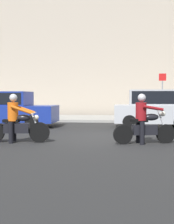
{
  "coord_description": "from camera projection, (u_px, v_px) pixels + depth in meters",
  "views": [
    {
      "loc": [
        0.83,
        -10.88,
        1.53
      ],
      "look_at": [
        -0.41,
        -0.56,
        0.95
      ],
      "focal_mm": 47.91,
      "sensor_mm": 36.0,
      "label": 1
    }
  ],
  "objects": [
    {
      "name": "parked_hatchback_silver",
      "position": [
        153.0,
        108.0,
        14.19
      ],
      "size": [
        3.64,
        1.76,
        1.8
      ],
      "color": "#B2B5BA",
      "rests_on": "ground_plane"
    },
    {
      "name": "motorcycle_with_rider_orange_stripe",
      "position": [
        16.0,
        123.0,
        9.7
      ],
      "size": [
        2.13,
        0.71,
        1.58
      ],
      "color": "black",
      "rests_on": "ground_plane"
    },
    {
      "name": "street_sign_post",
      "position": [
        162.0,
        91.0,
        18.37
      ],
      "size": [
        0.44,
        0.08,
        2.76
      ],
      "color": "gray",
      "rests_on": "sidewalk_slab"
    },
    {
      "name": "motorcycle_with_rider_crimson",
      "position": [
        144.0,
        123.0,
        9.45
      ],
      "size": [
        1.98,
        0.79,
        1.58
      ],
      "color": "black",
      "rests_on": "ground_plane"
    },
    {
      "name": "parked_sedan_cobalt_blue",
      "position": [
        6.0,
        109.0,
        14.66
      ],
      "size": [
        4.79,
        1.82,
        1.72
      ],
      "color": "navy",
      "rests_on": "ground_plane"
    },
    {
      "name": "ground_plane",
      "position": [
        100.0,
        137.0,
        10.97
      ],
      "size": [
        80.0,
        80.0,
        0.0
      ],
      "primitive_type": "plane",
      "color": "#252525"
    },
    {
      "name": "building_facade",
      "position": [
        112.0,
        20.0,
        21.88
      ],
      "size": [
        40.0,
        1.4,
        14.11
      ],
      "primitive_type": "cube",
      "color": "#B7A893",
      "rests_on": "ground_plane"
    },
    {
      "name": "sidewalk_slab",
      "position": [
        110.0,
        119.0,
        18.89
      ],
      "size": [
        40.0,
        4.4,
        0.14
      ],
      "primitive_type": "cube",
      "color": "#99968E",
      "rests_on": "ground_plane"
    }
  ]
}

